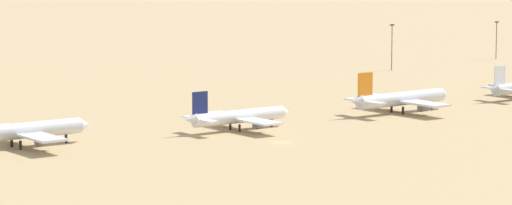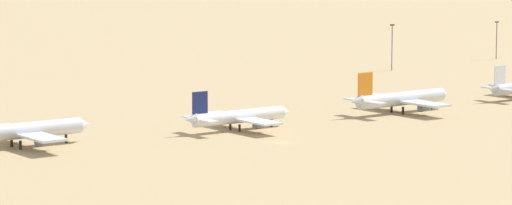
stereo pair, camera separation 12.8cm
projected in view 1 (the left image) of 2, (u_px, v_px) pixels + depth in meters
ground at (281, 142)px, 339.54m from camera, size 4000.00×4000.00×0.00m
parked_jet_teal_3 at (20, 131)px, 330.66m from camera, size 38.45×32.29×12.71m
parked_jet_navy_4 at (238, 117)px, 358.69m from camera, size 34.07×28.64×11.26m
parked_jet_orange_5 at (400, 99)px, 391.41m from camera, size 38.39×32.33×12.68m
light_pole_west at (392, 44)px, 504.47m from camera, size 1.80×0.50×17.23m
light_pole_mid at (496, 37)px, 546.66m from camera, size 1.80×0.50×15.25m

